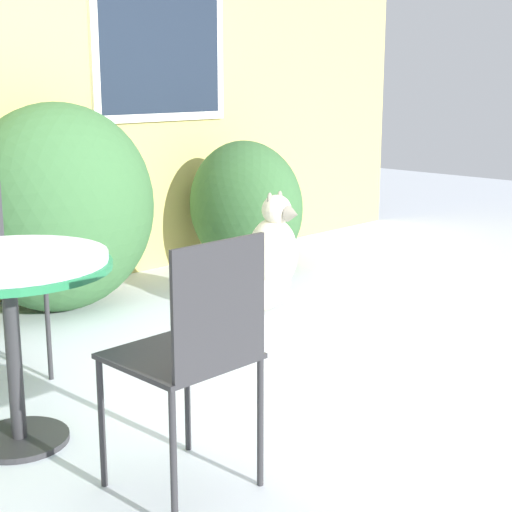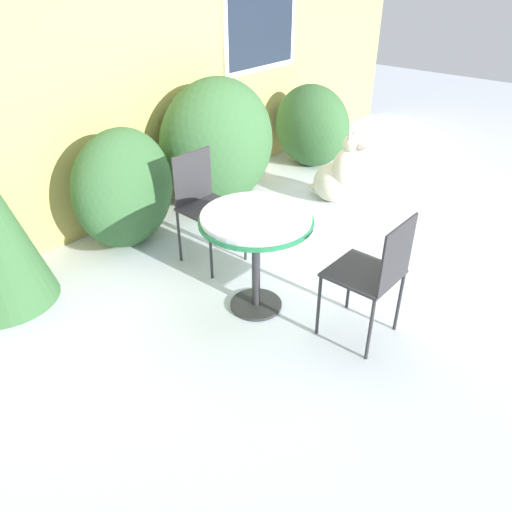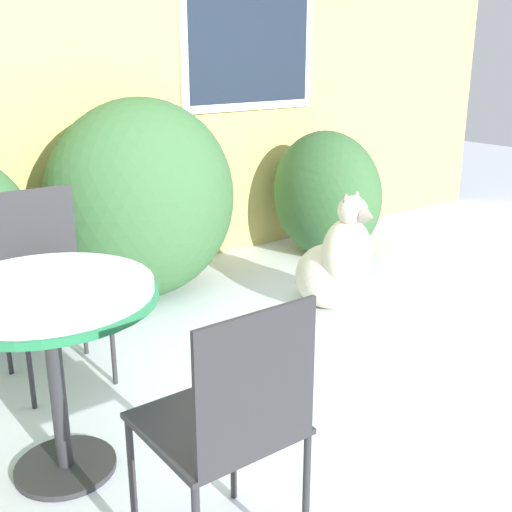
{
  "view_description": "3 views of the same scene",
  "coord_description": "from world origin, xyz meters",
  "views": [
    {
      "loc": [
        -2.71,
        -2.55,
        1.46
      ],
      "look_at": [
        0.76,
        0.81,
        0.36
      ],
      "focal_mm": 55.0,
      "sensor_mm": 36.0,
      "label": 1
    },
    {
      "loc": [
        -3.61,
        -1.8,
        2.35
      ],
      "look_at": [
        -1.26,
        0.21,
        0.45
      ],
      "focal_mm": 35.0,
      "sensor_mm": 36.0,
      "label": 2
    },
    {
      "loc": [
        -1.97,
        -1.99,
        1.62
      ],
      "look_at": [
        0.0,
        0.6,
        0.55
      ],
      "focal_mm": 45.0,
      "sensor_mm": 36.0,
      "label": 3
    }
  ],
  "objects": [
    {
      "name": "shrub_middle",
      "position": [
        -0.08,
        1.73,
        0.66
      ],
      "size": [
        1.28,
        1.03,
        1.32
      ],
      "color": "#386638",
      "rests_on": "ground_plane"
    },
    {
      "name": "dog",
      "position": [
        0.76,
        0.76,
        0.29
      ],
      "size": [
        0.47,
        0.64,
        0.78
      ],
      "rotation": [
        0.0,
        0.0,
        0.08
      ],
      "color": "beige",
      "rests_on": "ground_plane"
    },
    {
      "name": "patio_chair_far_side",
      "position": [
        -1.02,
        -0.61,
        0.55
      ],
      "size": [
        0.44,
        0.44,
        0.95
      ],
      "rotation": [
        0.0,
        0.0,
        3.13
      ],
      "color": "#2D2D30",
      "rests_on": "ground_plane"
    },
    {
      "name": "shrub_right",
      "position": [
        1.47,
        1.63,
        0.5
      ],
      "size": [
        0.71,
        0.99,
        1.0
      ],
      "color": "#386638",
      "rests_on": "ground_plane"
    },
    {
      "name": "patio_chair_near_table",
      "position": [
        -0.99,
        1.01,
        0.55
      ],
      "size": [
        0.46,
        0.46,
        0.95
      ],
      "rotation": [
        0.0,
        0.0,
        -0.04
      ],
      "color": "#2D2D30",
      "rests_on": "ground_plane"
    },
    {
      "name": "ground_plane",
      "position": [
        0.0,
        0.0,
        0.0
      ],
      "size": [
        16.0,
        16.0,
        0.0
      ],
      "primitive_type": "plane",
      "color": "silver"
    },
    {
      "name": "patio_table",
      "position": [
        -1.26,
        0.21,
        0.67
      ],
      "size": [
        0.81,
        0.81,
        0.79
      ],
      "color": "#2D2D30",
      "rests_on": "ground_plane"
    },
    {
      "name": "house_wall",
      "position": [
        0.05,
        2.2,
        1.61
      ],
      "size": [
        8.0,
        0.1,
        3.2
      ],
      "color": "tan",
      "rests_on": "ground_plane"
    }
  ]
}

